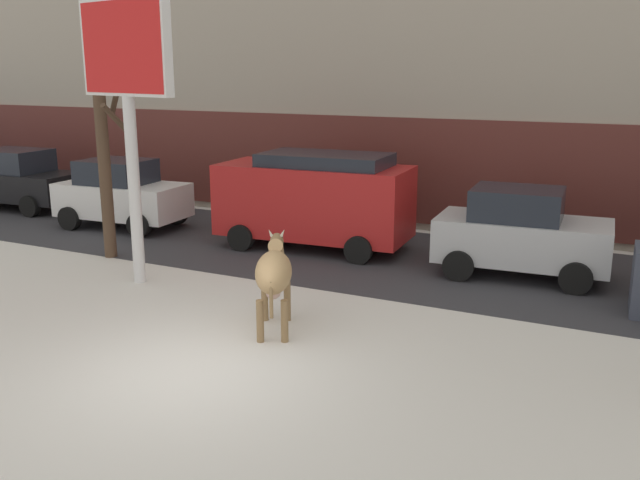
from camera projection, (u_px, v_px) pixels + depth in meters
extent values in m
plane|color=silver|center=(190.00, 371.00, 9.98)|extent=(120.00, 120.00, 0.00)
cube|color=#333338|center=(373.00, 256.00, 16.09)|extent=(60.00, 5.60, 0.01)
cube|color=#5B2823|center=(418.00, 171.00, 18.40)|extent=(43.12, 0.10, 2.80)
ellipsoid|color=tan|center=(274.00, 272.00, 11.30)|extent=(1.16, 1.52, 0.64)
cylinder|color=olive|center=(265.00, 301.00, 11.93)|extent=(0.12, 0.12, 0.70)
cylinder|color=olive|center=(287.00, 301.00, 11.94)|extent=(0.12, 0.12, 0.70)
cylinder|color=olive|center=(260.00, 321.00, 10.98)|extent=(0.12, 0.12, 0.70)
cylinder|color=olive|center=(285.00, 321.00, 10.98)|extent=(0.12, 0.12, 0.70)
cylinder|color=tan|center=(276.00, 250.00, 11.98)|extent=(0.45, 0.54, 0.44)
ellipsoid|color=olive|center=(277.00, 241.00, 12.17)|extent=(0.41, 0.50, 0.28)
cone|color=beige|center=(270.00, 233.00, 12.09)|extent=(0.13, 0.10, 0.15)
cone|color=beige|center=(283.00, 233.00, 12.09)|extent=(0.13, 0.10, 0.15)
cylinder|color=olive|center=(271.00, 300.00, 10.71)|extent=(0.06, 0.06, 0.60)
ellipsoid|color=beige|center=(273.00, 293.00, 11.20)|extent=(0.34, 0.36, 0.20)
cylinder|color=silver|center=(134.00, 190.00, 13.75)|extent=(0.24, 0.24, 3.80)
cube|color=silver|center=(125.00, 47.00, 13.09)|extent=(2.51, 0.73, 1.82)
cube|color=red|center=(124.00, 47.00, 13.06)|extent=(2.38, 0.66, 1.70)
cube|color=black|center=(16.00, 185.00, 21.53)|extent=(4.31, 2.03, 0.84)
cube|color=#1E232D|center=(14.00, 160.00, 21.34)|extent=(2.10, 1.68, 0.68)
cylinder|color=black|center=(72.00, 196.00, 21.91)|extent=(0.65, 0.26, 0.64)
cylinder|color=black|center=(30.00, 206.00, 20.33)|extent=(0.65, 0.26, 0.64)
cylinder|color=black|center=(7.00, 191.00, 22.92)|extent=(0.65, 0.26, 0.64)
cube|color=white|center=(123.00, 200.00, 18.91)|extent=(3.60, 1.93, 0.90)
cube|color=#1E232D|center=(116.00, 171.00, 18.78)|extent=(1.89, 1.61, 0.64)
cylinder|color=black|center=(176.00, 213.00, 19.36)|extent=(0.65, 0.26, 0.64)
cylinder|color=black|center=(139.00, 225.00, 17.84)|extent=(0.65, 0.26, 0.64)
cylinder|color=black|center=(111.00, 207.00, 20.21)|extent=(0.65, 0.26, 0.64)
cylinder|color=black|center=(70.00, 218.00, 18.68)|extent=(0.65, 0.26, 0.64)
cube|color=red|center=(314.00, 200.00, 16.64)|extent=(4.71, 2.20, 1.70)
cube|color=#1E232D|center=(325.00, 160.00, 16.28)|extent=(3.10, 1.87, 0.30)
cylinder|color=black|center=(384.00, 232.00, 17.13)|extent=(0.65, 0.26, 0.64)
cylinder|color=black|center=(359.00, 250.00, 15.43)|extent=(0.65, 0.26, 0.64)
cylinder|color=black|center=(276.00, 222.00, 18.25)|extent=(0.65, 0.26, 0.64)
cylinder|color=black|center=(241.00, 238.00, 16.55)|extent=(0.65, 0.26, 0.64)
cube|color=#B7BABF|center=(522.00, 240.00, 14.42)|extent=(3.60, 1.93, 0.90)
cube|color=#1E232D|center=(517.00, 204.00, 14.29)|extent=(1.89, 1.61, 0.64)
cylinder|color=black|center=(580.00, 257.00, 14.86)|extent=(0.65, 0.26, 0.64)
cylinder|color=black|center=(576.00, 278.00, 13.34)|extent=(0.65, 0.26, 0.64)
cylinder|color=black|center=(474.00, 247.00, 15.71)|extent=(0.65, 0.26, 0.64)
cylinder|color=black|center=(458.00, 266.00, 14.19)|extent=(0.65, 0.26, 0.64)
cylinder|color=#282833|center=(388.00, 209.00, 19.28)|extent=(0.24, 0.24, 0.88)
cube|color=#386B42|center=(388.00, 182.00, 19.10)|extent=(0.36, 0.22, 0.64)
sphere|color=beige|center=(389.00, 167.00, 18.99)|extent=(0.20, 0.20, 0.20)
cylinder|color=#282833|center=(454.00, 215.00, 18.47)|extent=(0.24, 0.24, 0.88)
cube|color=maroon|center=(455.00, 187.00, 18.28)|extent=(0.36, 0.22, 0.64)
sphere|color=#9E7051|center=(456.00, 171.00, 18.18)|extent=(0.20, 0.20, 0.20)
cylinder|color=#4C3828|center=(105.00, 171.00, 15.61)|extent=(0.28, 0.28, 4.03)
cylinder|color=#4C3828|center=(117.00, 121.00, 15.17)|extent=(0.19, 0.98, 0.81)
cylinder|color=#4C3828|center=(115.00, 101.00, 15.41)|extent=(0.73, 0.50, 0.79)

